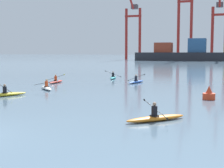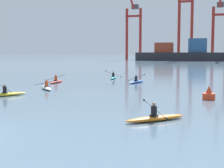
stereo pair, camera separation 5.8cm
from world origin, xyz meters
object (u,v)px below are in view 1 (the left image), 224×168
(kayak_red, at_px, (56,81))
(kayak_yellow, at_px, (6,94))
(kayak_white, at_px, (46,87))
(kayak_orange, at_px, (156,117))
(gantry_crane_west_mid, at_px, (185,14))
(kayak_teal, at_px, (113,77))
(gantry_crane_east_mid, at_px, (219,22))
(kayak_blue, at_px, (136,81))
(channel_buoy, at_px, (209,95))
(container_barge, at_px, (197,54))
(gantry_crane_west, at_px, (133,23))

(kayak_red, relative_size, kayak_yellow, 1.05)
(kayak_white, xyz_separation_m, kayak_orange, (12.22, -10.71, 0.00))
(gantry_crane_west_mid, height_order, kayak_red, gantry_crane_west_mid)
(kayak_orange, relative_size, kayak_teal, 0.83)
(gantry_crane_west_mid, distance_m, kayak_orange, 129.84)
(gantry_crane_east_mid, distance_m, kayak_blue, 111.11)
(gantry_crane_west_mid, height_order, kayak_yellow, gantry_crane_west_mid)
(gantry_crane_west_mid, bearing_deg, kayak_yellow, -90.15)
(gantry_crane_east_mid, distance_m, kayak_orange, 130.20)
(kayak_blue, xyz_separation_m, kayak_red, (-8.49, -2.72, 0.00))
(kayak_teal, bearing_deg, kayak_white, -98.20)
(channel_buoy, bearing_deg, kayak_yellow, -168.41)
(container_barge, bearing_deg, kayak_yellow, -93.24)
(kayak_red, bearing_deg, kayak_white, -69.87)
(kayak_blue, distance_m, kayak_white, 10.79)
(gantry_crane_east_mid, xyz_separation_m, channel_buoy, (0.94, -120.60, -15.49))
(gantry_crane_east_mid, height_order, channel_buoy, gantry_crane_east_mid)
(gantry_crane_west_mid, relative_size, kayak_orange, 13.83)
(kayak_yellow, bearing_deg, kayak_blue, 63.64)
(kayak_white, bearing_deg, container_barge, 86.94)
(kayak_white, distance_m, kayak_teal, 13.80)
(channel_buoy, distance_m, kayak_red, 18.52)
(kayak_red, bearing_deg, kayak_orange, -49.26)
(channel_buoy, relative_size, kayak_yellow, 0.31)
(kayak_teal, bearing_deg, channel_buoy, -51.59)
(kayak_white, distance_m, kayak_orange, 16.25)
(kayak_blue, bearing_deg, container_barge, 90.35)
(kayak_yellow, bearing_deg, container_barge, 86.76)
(gantry_crane_west, height_order, kayak_orange, gantry_crane_west)
(kayak_orange, bearing_deg, kayak_blue, 106.97)
(gantry_crane_east_mid, relative_size, channel_buoy, 33.55)
(gantry_crane_east_mid, bearing_deg, kayak_orange, -90.56)
(channel_buoy, bearing_deg, gantry_crane_west_mid, 97.06)
(kayak_white, relative_size, kayak_teal, 0.87)
(gantry_crane_west_mid, bearing_deg, container_barge, -61.10)
(container_barge, height_order, kayak_teal, container_barge)
(channel_buoy, relative_size, kayak_teal, 0.29)
(gantry_crane_west_mid, relative_size, kayak_yellow, 12.05)
(container_barge, height_order, gantry_crane_west_mid, gantry_crane_west_mid)
(kayak_red, height_order, kayak_yellow, kayak_red)
(gantry_crane_west, bearing_deg, kayak_white, -78.80)
(gantry_crane_west_mid, relative_size, channel_buoy, 39.38)
(gantry_crane_east_mid, height_order, kayak_white, gantry_crane_east_mid)
(kayak_orange, bearing_deg, kayak_teal, 112.82)
(channel_buoy, distance_m, kayak_yellow, 15.37)
(kayak_teal, bearing_deg, kayak_yellow, -97.86)
(gantry_crane_east_mid, distance_m, kayak_teal, 106.67)
(container_barge, distance_m, kayak_yellow, 111.57)
(channel_buoy, bearing_deg, gantry_crane_east_mid, 90.45)
(gantry_crane_west_mid, xyz_separation_m, kayak_blue, (6.59, -108.30, -19.29))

